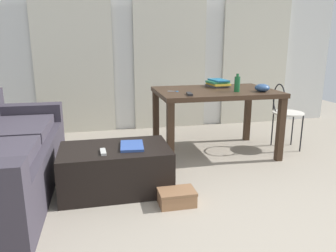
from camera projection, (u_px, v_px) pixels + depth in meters
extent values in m
plane|color=gray|center=(214.00, 175.00, 3.24)|extent=(7.85, 7.85, 0.00)
cube|color=silver|center=(169.00, 47.00, 4.86)|extent=(5.38, 0.10, 2.40)
cube|color=beige|center=(74.00, 62.00, 4.54)|extent=(1.08, 0.03, 2.02)
cube|color=beige|center=(170.00, 61.00, 4.83)|extent=(1.08, 0.03, 2.02)
cube|color=beige|center=(255.00, 60.00, 5.12)|extent=(1.08, 0.03, 2.02)
cube|color=#38333D|center=(3.00, 171.00, 2.82)|extent=(0.86, 2.10, 0.42)
cube|color=#38333D|center=(23.00, 113.00, 3.63)|extent=(0.82, 0.22, 0.20)
cube|color=#3E3944|center=(17.00, 129.00, 3.16)|extent=(0.59, 0.81, 0.10)
cube|color=black|center=(116.00, 169.00, 2.89)|extent=(0.95, 0.59, 0.39)
cube|color=#382619|center=(215.00, 92.00, 3.72)|extent=(1.33, 0.90, 0.05)
cube|color=#382619|center=(170.00, 137.00, 3.30)|extent=(0.07, 0.07, 0.70)
cube|color=#382619|center=(281.00, 130.00, 3.56)|extent=(0.07, 0.07, 0.70)
cube|color=#382619|center=(156.00, 119.00, 4.06)|extent=(0.07, 0.07, 0.70)
cube|color=#382619|center=(247.00, 114.00, 4.32)|extent=(0.07, 0.07, 0.70)
cylinder|color=silver|center=(288.00, 113.00, 3.95)|extent=(0.37, 0.37, 0.02)
cylinder|color=black|center=(301.00, 134.00, 3.89)|extent=(0.02, 0.02, 0.44)
cylinder|color=black|center=(292.00, 128.00, 4.14)|extent=(0.02, 0.02, 0.44)
cylinder|color=black|center=(280.00, 134.00, 3.88)|extent=(0.02, 0.02, 0.44)
cylinder|color=black|center=(272.00, 128.00, 4.13)|extent=(0.02, 0.02, 0.44)
torus|color=black|center=(279.00, 99.00, 3.90)|extent=(0.08, 0.36, 0.37)
cylinder|color=black|center=(284.00, 108.00, 3.77)|extent=(0.02, 0.02, 0.16)
cylinder|color=black|center=(274.00, 103.00, 4.08)|extent=(0.02, 0.02, 0.16)
cylinder|color=#195B2D|center=(237.00, 84.00, 3.55)|extent=(0.06, 0.06, 0.16)
cylinder|color=#195B2D|center=(238.00, 75.00, 3.52)|extent=(0.03, 0.03, 0.03)
ellipsoid|color=#2D4C7A|center=(262.00, 88.00, 3.57)|extent=(0.16, 0.16, 0.08)
cube|color=#4C4C51|center=(218.00, 86.00, 3.96)|extent=(0.25, 0.29, 0.02)
cube|color=gold|center=(218.00, 84.00, 3.94)|extent=(0.23, 0.29, 0.02)
cube|color=#2D7F56|center=(218.00, 82.00, 3.93)|extent=(0.25, 0.25, 0.02)
cube|color=#1E668C|center=(219.00, 80.00, 3.93)|extent=(0.19, 0.29, 0.02)
cube|color=#232326|center=(189.00, 94.00, 3.34)|extent=(0.06, 0.16, 0.02)
cube|color=#9EA0A5|center=(171.00, 91.00, 3.58)|extent=(0.09, 0.03, 0.00)
torus|color=#3372B2|center=(177.00, 91.00, 3.58)|extent=(0.03, 0.03, 0.00)
cube|color=#9EA0A5|center=(172.00, 91.00, 3.60)|extent=(0.08, 0.06, 0.00)
torus|color=#3372B2|center=(177.00, 91.00, 3.57)|extent=(0.03, 0.03, 0.00)
cube|color=#B7B7B2|center=(103.00, 152.00, 2.70)|extent=(0.05, 0.15, 0.02)
cube|color=#33519E|center=(132.00, 146.00, 2.85)|extent=(0.22, 0.31, 0.02)
cube|color=#996B47|center=(177.00, 199.00, 2.65)|extent=(0.29, 0.20, 0.10)
cube|color=brown|center=(177.00, 192.00, 2.63)|extent=(0.30, 0.21, 0.02)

